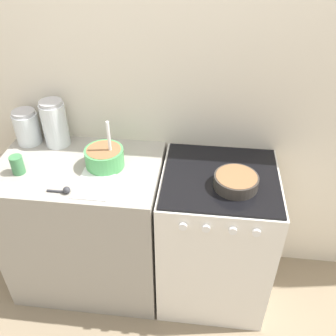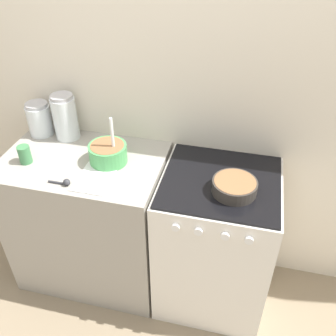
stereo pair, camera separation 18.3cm
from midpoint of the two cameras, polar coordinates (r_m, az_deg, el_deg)
ground_plane at (r=2.43m, az=-0.51°, el=-22.01°), size 12.00×12.00×0.00m
wall_back at (r=2.06m, az=3.49°, el=11.27°), size 4.77×0.05×2.40m
countertop_cabinet at (r=2.35m, az=-9.40°, el=-7.82°), size 0.88×0.58×0.90m
stove at (r=2.23m, az=9.52°, el=-11.08°), size 0.61×0.60×0.90m
mixing_bowl at (r=2.00m, az=-6.57°, el=2.30°), size 0.20×0.20×0.27m
baking_pan at (r=1.84m, az=12.93°, el=-2.83°), size 0.22×0.22×0.07m
storage_jar_left at (r=2.32m, az=-16.82°, el=6.81°), size 0.14×0.14×0.20m
storage_jar_middle at (r=2.22m, az=-13.09°, el=7.10°), size 0.14×0.14×0.27m
tin_can at (r=2.10m, az=-18.71°, el=1.88°), size 0.07×0.07×0.10m
recipe_page at (r=1.92m, az=-8.40°, el=-1.60°), size 0.18×0.25×0.01m
measuring_spoon at (r=1.90m, az=-12.86°, el=-2.25°), size 0.12×0.04×0.04m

